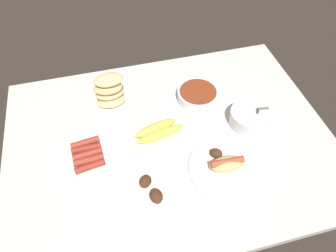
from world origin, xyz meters
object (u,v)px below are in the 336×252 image
(plate_grilled_meat, at_px, (148,190))
(plate_sausages, at_px, (88,156))
(bowl_coleslaw, at_px, (248,117))
(bowl_chili, at_px, (198,95))
(banana_bunch, at_px, (158,131))
(plate_hotdog_assembled, at_px, (226,166))
(bread_stack, at_px, (110,91))

(plate_grilled_meat, bearing_deg, plate_sausages, 134.14)
(plate_sausages, distance_m, plate_grilled_meat, 0.25)
(bowl_coleslaw, xyz_separation_m, bowl_chili, (-0.15, 0.17, -0.01))
(plate_sausages, distance_m, bowl_coleslaw, 0.61)
(banana_bunch, bearing_deg, plate_grilled_meat, -111.66)
(plate_hotdog_assembled, height_order, bowl_chili, plate_hotdog_assembled)
(banana_bunch, height_order, bowl_chili, bowl_chili)
(bowl_coleslaw, relative_size, bread_stack, 1.06)
(plate_sausages, xyz_separation_m, bread_stack, (0.12, 0.25, 0.06))
(banana_bunch, height_order, plate_grilled_meat, plate_grilled_meat)
(bowl_coleslaw, bearing_deg, plate_grilled_meat, -156.23)
(banana_bunch, bearing_deg, bowl_coleslaw, -5.14)
(banana_bunch, xyz_separation_m, bowl_coleslaw, (0.35, -0.03, 0.02))
(bowl_coleslaw, distance_m, plate_grilled_meat, 0.48)
(banana_bunch, distance_m, plate_sausages, 0.27)
(banana_bunch, height_order, plate_hotdog_assembled, plate_hotdog_assembled)
(banana_bunch, relative_size, bread_stack, 1.33)
(plate_grilled_meat, xyz_separation_m, bread_stack, (-0.06, 0.43, 0.06))
(banana_bunch, distance_m, bowl_coleslaw, 0.35)
(bowl_chili, bearing_deg, bowl_coleslaw, -49.25)
(bowl_chili, height_order, plate_grilled_meat, bowl_chili)
(bread_stack, bearing_deg, plate_grilled_meat, -82.25)
(bread_stack, bearing_deg, plate_hotdog_assembled, -50.64)
(plate_sausages, height_order, plate_hotdog_assembled, plate_hotdog_assembled)
(banana_bunch, bearing_deg, plate_sausages, -171.13)
(plate_sausages, relative_size, bowl_chili, 1.34)
(plate_hotdog_assembled, distance_m, bowl_chili, 0.34)
(plate_sausages, xyz_separation_m, plate_grilled_meat, (0.18, -0.18, -0.00))
(plate_sausages, relative_size, plate_hotdog_assembled, 0.87)
(plate_hotdog_assembled, relative_size, bread_stack, 1.79)
(plate_hotdog_assembled, distance_m, plate_grilled_meat, 0.28)
(banana_bunch, relative_size, plate_grilled_meat, 0.89)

